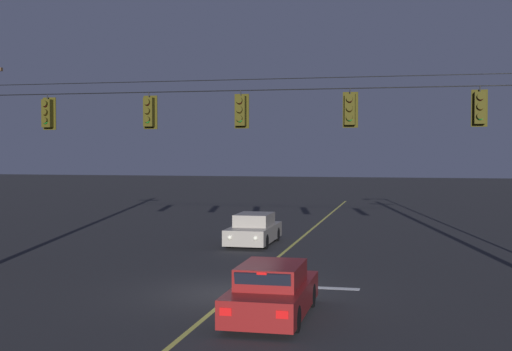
{
  "coord_description": "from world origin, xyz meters",
  "views": [
    {
      "loc": [
        4.97,
        -19.49,
        4.24
      ],
      "look_at": [
        0.0,
        3.04,
        3.4
      ],
      "focal_mm": 48.03,
      "sensor_mm": 36.0,
      "label": 1
    }
  ],
  "objects_px": {
    "traffic_light_right_inner": "(350,109)",
    "traffic_light_leftmost": "(47,113)",
    "traffic_light_centre": "(241,111)",
    "traffic_light_rightmost": "(480,108)",
    "car_waiting_near_lane": "(272,292)",
    "traffic_light_left_inner": "(149,112)",
    "car_oncoming_lead": "(254,230)"
  },
  "relations": [
    {
      "from": "traffic_light_centre",
      "to": "traffic_light_rightmost",
      "type": "distance_m",
      "value": 7.38
    },
    {
      "from": "traffic_light_right_inner",
      "to": "car_oncoming_lead",
      "type": "xyz_separation_m",
      "value": [
        -4.99,
        8.56,
        -4.88
      ]
    },
    {
      "from": "car_waiting_near_lane",
      "to": "traffic_light_rightmost",
      "type": "bearing_deg",
      "value": 40.13
    },
    {
      "from": "car_oncoming_lead",
      "to": "traffic_light_right_inner",
      "type": "bearing_deg",
      "value": -59.75
    },
    {
      "from": "traffic_light_right_inner",
      "to": "traffic_light_rightmost",
      "type": "xyz_separation_m",
      "value": [
        3.87,
        0.0,
        0.0
      ]
    },
    {
      "from": "traffic_light_leftmost",
      "to": "traffic_light_centre",
      "type": "height_order",
      "value": "same"
    },
    {
      "from": "car_waiting_near_lane",
      "to": "traffic_light_right_inner",
      "type": "bearing_deg",
      "value": 71.06
    },
    {
      "from": "traffic_light_rightmost",
      "to": "traffic_light_left_inner",
      "type": "bearing_deg",
      "value": 180.0
    },
    {
      "from": "traffic_light_left_inner",
      "to": "traffic_light_rightmost",
      "type": "relative_size",
      "value": 1.0
    },
    {
      "from": "traffic_light_left_inner",
      "to": "car_oncoming_lead",
      "type": "height_order",
      "value": "traffic_light_left_inner"
    },
    {
      "from": "traffic_light_leftmost",
      "to": "traffic_light_centre",
      "type": "distance_m",
      "value": 6.87
    },
    {
      "from": "car_waiting_near_lane",
      "to": "car_oncoming_lead",
      "type": "bearing_deg",
      "value": 104.56
    },
    {
      "from": "traffic_light_rightmost",
      "to": "traffic_light_centre",
      "type": "bearing_deg",
      "value": 180.0
    },
    {
      "from": "traffic_light_right_inner",
      "to": "car_waiting_near_lane",
      "type": "distance_m",
      "value": 6.88
    },
    {
      "from": "traffic_light_right_inner",
      "to": "traffic_light_leftmost",
      "type": "bearing_deg",
      "value": 180.0
    },
    {
      "from": "traffic_light_right_inner",
      "to": "car_oncoming_lead",
      "type": "distance_m",
      "value": 11.04
    },
    {
      "from": "traffic_light_leftmost",
      "to": "car_oncoming_lead",
      "type": "distance_m",
      "value": 11.23
    },
    {
      "from": "car_waiting_near_lane",
      "to": "car_oncoming_lead",
      "type": "height_order",
      "value": "same"
    },
    {
      "from": "traffic_light_leftmost",
      "to": "traffic_light_right_inner",
      "type": "xyz_separation_m",
      "value": [
        10.38,
        0.0,
        0.0
      ]
    },
    {
      "from": "traffic_light_leftmost",
      "to": "car_oncoming_lead",
      "type": "xyz_separation_m",
      "value": [
        5.39,
        8.56,
        -4.88
      ]
    },
    {
      "from": "traffic_light_right_inner",
      "to": "car_oncoming_lead",
      "type": "bearing_deg",
      "value": 120.25
    },
    {
      "from": "traffic_light_centre",
      "to": "traffic_light_right_inner",
      "type": "xyz_separation_m",
      "value": [
        3.51,
        0.0,
        0.0
      ]
    },
    {
      "from": "traffic_light_left_inner",
      "to": "traffic_light_rightmost",
      "type": "distance_m",
      "value": 10.53
    },
    {
      "from": "traffic_light_centre",
      "to": "car_waiting_near_lane",
      "type": "distance_m",
      "value": 6.97
    },
    {
      "from": "traffic_light_leftmost",
      "to": "car_waiting_near_lane",
      "type": "bearing_deg",
      "value": -27.55
    },
    {
      "from": "traffic_light_centre",
      "to": "traffic_light_rightmost",
      "type": "xyz_separation_m",
      "value": [
        7.38,
        0.0,
        0.0
      ]
    },
    {
      "from": "traffic_light_centre",
      "to": "traffic_light_right_inner",
      "type": "height_order",
      "value": "same"
    },
    {
      "from": "traffic_light_leftmost",
      "to": "traffic_light_right_inner",
      "type": "height_order",
      "value": "same"
    },
    {
      "from": "traffic_light_leftmost",
      "to": "traffic_light_left_inner",
      "type": "bearing_deg",
      "value": 0.0
    },
    {
      "from": "traffic_light_left_inner",
      "to": "car_oncoming_lead",
      "type": "relative_size",
      "value": 0.28
    },
    {
      "from": "traffic_light_centre",
      "to": "traffic_light_rightmost",
      "type": "relative_size",
      "value": 1.0
    },
    {
      "from": "traffic_light_rightmost",
      "to": "car_oncoming_lead",
      "type": "height_order",
      "value": "traffic_light_rightmost"
    }
  ]
}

